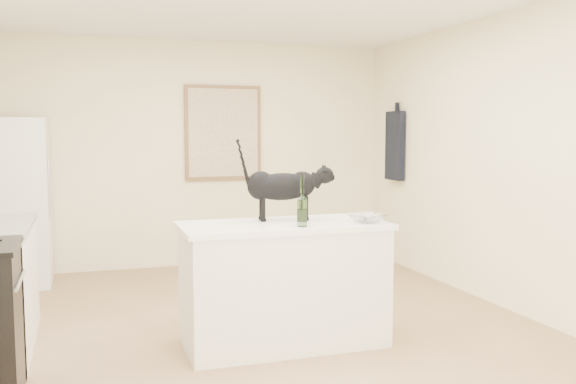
{
  "coord_description": "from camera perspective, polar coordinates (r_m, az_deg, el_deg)",
  "views": [
    {
      "loc": [
        -1.28,
        -4.46,
        1.56
      ],
      "look_at": [
        0.15,
        -0.15,
        1.12
      ],
      "focal_mm": 38.87,
      "sensor_mm": 36.0,
      "label": 1
    }
  ],
  "objects": [
    {
      "name": "fridge_paper",
      "position": [
        6.93,
        -20.99,
        1.96
      ],
      "size": [
        0.01,
        0.12,
        0.15
      ],
      "primitive_type": "cube",
      "rotation": [
        0.0,
        0.0,
        -0.04
      ],
      "color": "silver",
      "rests_on": "fridge"
    },
    {
      "name": "wall_back",
      "position": [
        7.33,
        -8.27,
        3.42
      ],
      "size": [
        4.5,
        0.0,
        4.5
      ],
      "primitive_type": "plane",
      "rotation": [
        1.57,
        0.0,
        0.0
      ],
      "color": "#F9F0C0",
      "rests_on": "ground"
    },
    {
      "name": "island_base",
      "position": [
        4.62,
        -0.4,
        -8.63
      ],
      "size": [
        1.44,
        0.67,
        0.86
      ],
      "primitive_type": "cube",
      "color": "white",
      "rests_on": "floor"
    },
    {
      "name": "wall_front",
      "position": [
        2.15,
        18.24,
        -1.63
      ],
      "size": [
        4.5,
        0.0,
        4.5
      ],
      "primitive_type": "plane",
      "rotation": [
        -1.57,
        0.0,
        0.0
      ],
      "color": "#F9F0C0",
      "rests_on": "ground"
    },
    {
      "name": "island_top",
      "position": [
        4.53,
        -0.4,
        -3.1
      ],
      "size": [
        1.5,
        0.7,
        0.04
      ],
      "primitive_type": "cube",
      "color": "white",
      "rests_on": "island_base"
    },
    {
      "name": "fridge",
      "position": [
        6.88,
        -23.81,
        -0.87
      ],
      "size": [
        0.68,
        0.68,
        1.7
      ],
      "primitive_type": "cube",
      "color": "white",
      "rests_on": "floor"
    },
    {
      "name": "wall_right",
      "position": [
        5.69,
        20.01,
        2.57
      ],
      "size": [
        0.0,
        5.5,
        5.5
      ],
      "primitive_type": "plane",
      "rotation": [
        1.57,
        0.0,
        -1.57
      ],
      "color": "#F9F0C0",
      "rests_on": "ground"
    },
    {
      "name": "wine_bottle",
      "position": [
        4.34,
        1.3,
        -1.01
      ],
      "size": [
        0.08,
        0.08,
        0.33
      ],
      "primitive_type": "cylinder",
      "rotation": [
        0.0,
        0.0,
        0.13
      ],
      "color": "#2C5F26",
      "rests_on": "island_top"
    },
    {
      "name": "floor",
      "position": [
        4.9,
        -2.28,
        -13.05
      ],
      "size": [
        5.5,
        5.5,
        0.0
      ],
      "primitive_type": "plane",
      "color": "#A57C57",
      "rests_on": "ground"
    },
    {
      "name": "glass_bowl",
      "position": [
        4.58,
        7.26,
        -2.39
      ],
      "size": [
        0.33,
        0.33,
        0.06
      ],
      "primitive_type": "imported",
      "rotation": [
        0.0,
        0.0,
        0.36
      ],
      "color": "white",
      "rests_on": "island_top"
    },
    {
      "name": "artwork_frame",
      "position": [
        7.35,
        -5.94,
        5.4
      ],
      "size": [
        0.9,
        0.03,
        1.1
      ],
      "primitive_type": "cube",
      "color": "brown",
      "rests_on": "wall_back"
    },
    {
      "name": "artwork_canvas",
      "position": [
        7.34,
        -5.91,
        5.41
      ],
      "size": [
        0.82,
        0.0,
        1.02
      ],
      "primitive_type": "cube",
      "color": "beige",
      "rests_on": "wall_back"
    },
    {
      "name": "black_cat",
      "position": [
        4.65,
        -0.53,
        0.17
      ],
      "size": [
        0.67,
        0.29,
        0.45
      ],
      "primitive_type": null,
      "rotation": [
        0.0,
        0.0,
        -0.16
      ],
      "color": "black",
      "rests_on": "island_top"
    },
    {
      "name": "hanging_garment",
      "position": [
        7.38,
        9.75,
        4.19
      ],
      "size": [
        0.08,
        0.34,
        0.8
      ],
      "primitive_type": "cube",
      "color": "black",
      "rests_on": "wall_right"
    }
  ]
}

